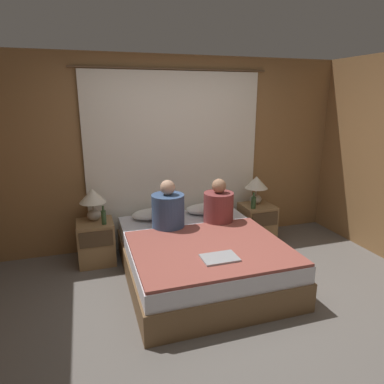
{
  "coord_description": "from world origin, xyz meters",
  "views": [
    {
      "loc": [
        -1.16,
        -2.68,
        1.98
      ],
      "look_at": [
        0.0,
        0.95,
        0.92
      ],
      "focal_mm": 32.0,
      "sensor_mm": 36.0,
      "label": 1
    }
  ],
  "objects_px": {
    "pillow_left": "(154,214)",
    "person_right_in_bed": "(219,206)",
    "person_left_in_bed": "(168,210)",
    "laptop_on_bed": "(220,258)",
    "pillow_right": "(206,209)",
    "lamp_left": "(93,199)",
    "nightstand_left": "(96,242)",
    "beer_bottle_on_right_stand": "(253,202)",
    "beer_bottle_on_left_stand": "(104,217)",
    "nightstand_right": "(257,223)",
    "bed": "(200,257)",
    "lamp_right": "(256,185)"
  },
  "relations": [
    {
      "from": "bed",
      "to": "person_right_in_bed",
      "type": "relative_size",
      "value": 3.53
    },
    {
      "from": "person_right_in_bed",
      "to": "lamp_left",
      "type": "bearing_deg",
      "value": 164.56
    },
    {
      "from": "person_left_in_bed",
      "to": "beer_bottle_on_left_stand",
      "type": "xyz_separation_m",
      "value": [
        -0.73,
        0.22,
        -0.09
      ]
    },
    {
      "from": "beer_bottle_on_left_stand",
      "to": "lamp_right",
      "type": "bearing_deg",
      "value": 4.97
    },
    {
      "from": "bed",
      "to": "nightstand_right",
      "type": "distance_m",
      "value": 1.32
    },
    {
      "from": "beer_bottle_on_left_stand",
      "to": "person_left_in_bed",
      "type": "bearing_deg",
      "value": -17.13
    },
    {
      "from": "beer_bottle_on_left_stand",
      "to": "beer_bottle_on_right_stand",
      "type": "height_order",
      "value": "beer_bottle_on_left_stand"
    },
    {
      "from": "pillow_left",
      "to": "lamp_left",
      "type": "bearing_deg",
      "value": 178.89
    },
    {
      "from": "pillow_left",
      "to": "nightstand_right",
      "type": "bearing_deg",
      "value": -2.35
    },
    {
      "from": "person_right_in_bed",
      "to": "beer_bottle_on_right_stand",
      "type": "height_order",
      "value": "person_right_in_bed"
    },
    {
      "from": "person_left_in_bed",
      "to": "beer_bottle_on_right_stand",
      "type": "height_order",
      "value": "person_left_in_bed"
    },
    {
      "from": "pillow_right",
      "to": "lamp_left",
      "type": "bearing_deg",
      "value": 179.44
    },
    {
      "from": "nightstand_left",
      "to": "person_left_in_bed",
      "type": "bearing_deg",
      "value": -21.73
    },
    {
      "from": "pillow_right",
      "to": "person_right_in_bed",
      "type": "relative_size",
      "value": 1.03
    },
    {
      "from": "nightstand_right",
      "to": "lamp_left",
      "type": "height_order",
      "value": "lamp_left"
    },
    {
      "from": "pillow_right",
      "to": "laptop_on_bed",
      "type": "xyz_separation_m",
      "value": [
        -0.37,
        -1.38,
        -0.02
      ]
    },
    {
      "from": "bed",
      "to": "lamp_right",
      "type": "height_order",
      "value": "lamp_right"
    },
    {
      "from": "pillow_left",
      "to": "person_left_in_bed",
      "type": "xyz_separation_m",
      "value": [
        0.09,
        -0.39,
        0.17
      ]
    },
    {
      "from": "bed",
      "to": "laptop_on_bed",
      "type": "relative_size",
      "value": 5.76
    },
    {
      "from": "nightstand_right",
      "to": "person_right_in_bed",
      "type": "bearing_deg",
      "value": -155.49
    },
    {
      "from": "bed",
      "to": "person_left_in_bed",
      "type": "height_order",
      "value": "person_left_in_bed"
    },
    {
      "from": "nightstand_right",
      "to": "person_left_in_bed",
      "type": "bearing_deg",
      "value": -166.34
    },
    {
      "from": "nightstand_right",
      "to": "beer_bottle_on_right_stand",
      "type": "bearing_deg",
      "value": -140.12
    },
    {
      "from": "pillow_left",
      "to": "beer_bottle_on_left_stand",
      "type": "relative_size",
      "value": 2.54
    },
    {
      "from": "pillow_right",
      "to": "person_left_in_bed",
      "type": "bearing_deg",
      "value": -147.94
    },
    {
      "from": "bed",
      "to": "nightstand_left",
      "type": "xyz_separation_m",
      "value": [
        -1.1,
        0.72,
        0.03
      ]
    },
    {
      "from": "person_right_in_bed",
      "to": "beer_bottle_on_right_stand",
      "type": "distance_m",
      "value": 0.65
    },
    {
      "from": "person_right_in_bed",
      "to": "nightstand_left",
      "type": "bearing_deg",
      "value": 167.28
    },
    {
      "from": "lamp_left",
      "to": "beer_bottle_on_right_stand",
      "type": "bearing_deg",
      "value": -5.02
    },
    {
      "from": "person_right_in_bed",
      "to": "bed",
      "type": "bearing_deg",
      "value": -133.86
    },
    {
      "from": "pillow_right",
      "to": "pillow_left",
      "type": "bearing_deg",
      "value": 180.0
    },
    {
      "from": "bed",
      "to": "pillow_left",
      "type": "distance_m",
      "value": 0.91
    },
    {
      "from": "nightstand_left",
      "to": "laptop_on_bed",
      "type": "relative_size",
      "value": 1.53
    },
    {
      "from": "beer_bottle_on_left_stand",
      "to": "pillow_left",
      "type": "bearing_deg",
      "value": 14.78
    },
    {
      "from": "pillow_right",
      "to": "lamp_right",
      "type": "bearing_deg",
      "value": 1.11
    },
    {
      "from": "nightstand_left",
      "to": "pillow_right",
      "type": "height_order",
      "value": "pillow_right"
    },
    {
      "from": "pillow_right",
      "to": "laptop_on_bed",
      "type": "bearing_deg",
      "value": -105.01
    },
    {
      "from": "pillow_right",
      "to": "person_right_in_bed",
      "type": "xyz_separation_m",
      "value": [
        0.01,
        -0.39,
        0.16
      ]
    },
    {
      "from": "pillow_left",
      "to": "pillow_right",
      "type": "distance_m",
      "value": 0.72
    },
    {
      "from": "lamp_left",
      "to": "pillow_right",
      "type": "height_order",
      "value": "lamp_left"
    },
    {
      "from": "lamp_right",
      "to": "person_left_in_bed",
      "type": "relative_size",
      "value": 0.67
    },
    {
      "from": "pillow_left",
      "to": "beer_bottle_on_right_stand",
      "type": "height_order",
      "value": "beer_bottle_on_right_stand"
    },
    {
      "from": "nightstand_right",
      "to": "person_left_in_bed",
      "type": "height_order",
      "value": "person_left_in_bed"
    },
    {
      "from": "pillow_left",
      "to": "bed",
      "type": "bearing_deg",
      "value": -65.25
    },
    {
      "from": "pillow_left",
      "to": "person_right_in_bed",
      "type": "relative_size",
      "value": 1.03
    },
    {
      "from": "nightstand_left",
      "to": "beer_bottle_on_right_stand",
      "type": "relative_size",
      "value": 2.38
    },
    {
      "from": "nightstand_left",
      "to": "lamp_right",
      "type": "bearing_deg",
      "value": 1.93
    },
    {
      "from": "person_left_in_bed",
      "to": "beer_bottle_on_right_stand",
      "type": "relative_size",
      "value": 2.68
    },
    {
      "from": "person_left_in_bed",
      "to": "laptop_on_bed",
      "type": "relative_size",
      "value": 1.72
    },
    {
      "from": "person_right_in_bed",
      "to": "laptop_on_bed",
      "type": "distance_m",
      "value": 1.07
    }
  ]
}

